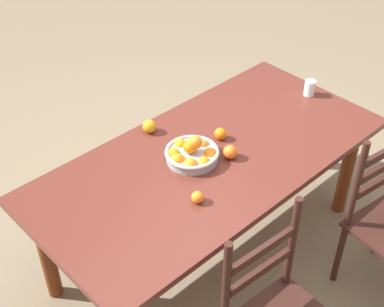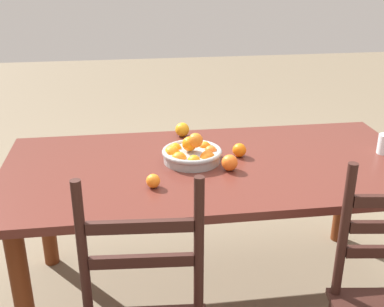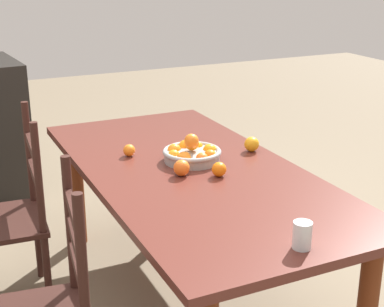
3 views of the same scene
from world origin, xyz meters
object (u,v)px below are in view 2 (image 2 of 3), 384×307
at_px(orange_loose_2, 239,150).
at_px(orange_loose_3, 230,163).
at_px(orange_loose_1, 182,130).
at_px(orange_loose_0, 153,181).
at_px(dining_table, 212,181).
at_px(drinking_glass, 384,144).
at_px(fruit_bowl, 192,153).

relative_size(orange_loose_2, orange_loose_3, 0.90).
bearing_deg(orange_loose_1, orange_loose_0, 71.63).
xyz_separation_m(orange_loose_1, orange_loose_2, (-0.25, 0.32, -0.00)).
height_order(dining_table, orange_loose_3, orange_loose_3).
distance_m(orange_loose_3, drinking_glass, 0.82).
bearing_deg(fruit_bowl, orange_loose_1, -89.50).
relative_size(orange_loose_0, orange_loose_1, 0.79).
distance_m(orange_loose_0, orange_loose_1, 0.63).
height_order(dining_table, fruit_bowl, fruit_bowl).
bearing_deg(orange_loose_3, orange_loose_0, 19.37).
distance_m(dining_table, drinking_glass, 0.89).
relative_size(orange_loose_0, orange_loose_2, 0.90).
xyz_separation_m(orange_loose_2, drinking_glass, (-0.73, 0.06, 0.02)).
relative_size(fruit_bowl, orange_loose_2, 4.27).
relative_size(fruit_bowl, orange_loose_3, 3.83).
bearing_deg(orange_loose_3, orange_loose_2, -118.19).
bearing_deg(orange_loose_0, dining_table, -144.94).
bearing_deg(drinking_glass, fruit_bowl, -2.09).
relative_size(orange_loose_1, drinking_glass, 0.78).
relative_size(orange_loose_0, drinking_glass, 0.62).
bearing_deg(dining_table, orange_loose_0, 35.06).
bearing_deg(orange_loose_0, orange_loose_2, -147.80).
relative_size(orange_loose_3, drinking_glass, 0.77).
distance_m(dining_table, orange_loose_0, 0.38).
xyz_separation_m(fruit_bowl, orange_loose_3, (-0.16, 0.13, -0.00)).
bearing_deg(orange_loose_3, dining_table, -51.45).
bearing_deg(orange_loose_1, orange_loose_2, 127.35).
relative_size(dining_table, fruit_bowl, 6.86).
bearing_deg(orange_loose_1, fruit_bowl, 90.50).
xyz_separation_m(fruit_bowl, orange_loose_2, (-0.24, -0.03, -0.01)).
bearing_deg(dining_table, drinking_glass, -179.32).
relative_size(dining_table, orange_loose_2, 29.26).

